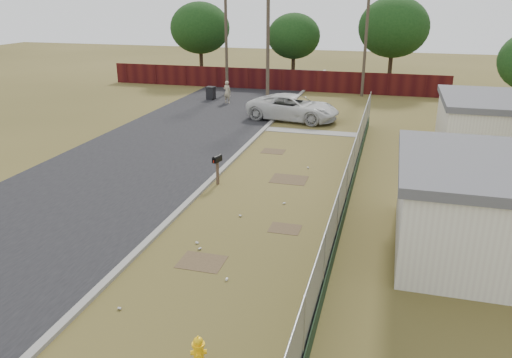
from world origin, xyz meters
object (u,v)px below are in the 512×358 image
(fire_hydrant, at_px, (199,352))
(trash_bin, at_px, (211,93))
(pickup_truck, at_px, (293,107))
(mailbox, at_px, (217,161))
(pedestrian, at_px, (227,92))

(fire_hydrant, distance_m, trash_bin, 30.59)
(pickup_truck, xyz_separation_m, trash_bin, (-7.68, 5.10, -0.31))
(fire_hydrant, relative_size, trash_bin, 0.79)
(mailbox, distance_m, pickup_truck, 12.78)
(fire_hydrant, height_order, pickup_truck, pickup_truck)
(pedestrian, height_order, trash_bin, pedestrian)
(pickup_truck, relative_size, pedestrian, 3.53)
(trash_bin, bearing_deg, mailbox, -68.87)
(trash_bin, bearing_deg, pickup_truck, -33.58)
(trash_bin, bearing_deg, pedestrian, -29.90)
(fire_hydrant, height_order, mailbox, mailbox)
(mailbox, height_order, pedestrian, pedestrian)
(fire_hydrant, xyz_separation_m, pickup_truck, (-2.67, 23.70, 0.46))
(pickup_truck, bearing_deg, pedestrian, 64.39)
(mailbox, xyz_separation_m, pickup_truck, (0.78, 12.75, -0.21))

